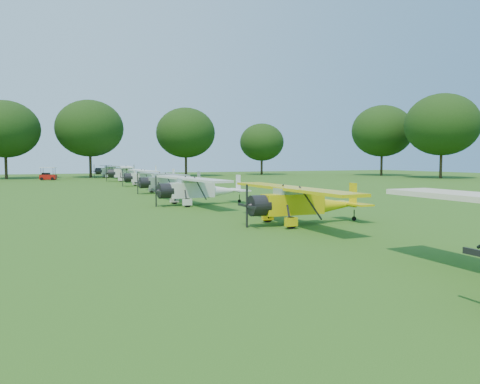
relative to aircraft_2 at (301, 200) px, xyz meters
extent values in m
plane|color=#215314|center=(-1.28, 5.59, -1.15)|extent=(160.00, 160.00, 0.00)
cylinder|color=#322213|center=(48.15, 37.03, 1.35)|extent=(0.44, 0.44, 4.99)
ellipsoid|color=black|center=(48.15, 37.03, 7.45)|extent=(11.65, 11.65, 9.90)
cylinder|color=#322213|center=(47.61, 50.56, 1.26)|extent=(0.44, 0.44, 4.81)
ellipsoid|color=black|center=(47.61, 50.56, 7.14)|extent=(11.23, 11.23, 9.55)
cylinder|color=#322213|center=(29.05, 63.64, 0.70)|extent=(0.44, 0.44, 3.70)
ellipsoid|color=black|center=(29.05, 63.64, 5.22)|extent=(8.63, 8.63, 7.34)
cylinder|color=#322213|center=(13.00, 61.80, 1.11)|extent=(0.44, 0.44, 4.51)
ellipsoid|color=black|center=(13.00, 61.80, 6.62)|extent=(10.52, 10.52, 8.94)
cylinder|color=#322213|center=(-3.40, 62.32, 1.22)|extent=(0.44, 0.44, 4.74)
ellipsoid|color=black|center=(-3.40, 62.32, 7.01)|extent=(11.05, 11.05, 9.39)
cylinder|color=#322213|center=(-16.03, 62.12, 1.09)|extent=(0.44, 0.44, 4.49)
ellipsoid|color=black|center=(-16.03, 62.12, 6.58)|extent=(10.47, 10.47, 8.90)
cube|color=#D8C409|center=(-0.47, 0.00, -0.17)|extent=(3.00, 0.90, 0.98)
cone|color=#D8C409|center=(2.06, -0.01, -0.31)|extent=(2.62, 0.85, 0.84)
cube|color=#8CA5B2|center=(-0.56, 0.00, 0.35)|extent=(1.50, 0.87, 0.51)
cylinder|color=black|center=(-2.25, 0.01, -0.17)|extent=(0.85, 0.98, 0.97)
cube|color=black|center=(-2.85, 0.01, -0.17)|extent=(0.06, 0.11, 1.97)
cube|color=#D8C409|center=(-0.56, 0.00, 0.58)|extent=(1.39, 9.93, 0.13)
cube|color=#D8C409|center=(3.00, -0.01, 0.16)|extent=(0.10, 0.52, 1.22)
cube|color=#D8C409|center=(2.90, -0.01, -0.26)|extent=(0.80, 2.62, 0.08)
cylinder|color=black|center=(-1.22, -1.17, -0.87)|extent=(0.56, 0.15, 0.56)
cylinder|color=black|center=(-1.21, 1.17, -0.87)|extent=(0.56, 0.15, 0.56)
cylinder|color=black|center=(3.09, -0.01, -1.04)|extent=(0.22, 0.08, 0.22)
cube|color=white|center=(-2.03, 10.99, -0.13)|extent=(3.17, 1.16, 1.02)
cone|color=white|center=(0.58, 11.20, -0.28)|extent=(2.78, 1.09, 0.87)
cube|color=#8CA5B2|center=(-2.12, 10.99, 0.40)|extent=(1.62, 1.01, 0.53)
cylinder|color=black|center=(-3.86, 10.85, -0.13)|extent=(0.95, 1.07, 1.01)
cube|color=black|center=(-4.49, 10.80, -0.13)|extent=(0.07, 0.12, 2.04)
cube|color=white|center=(-2.12, 10.99, 0.65)|extent=(2.22, 10.36, 0.14)
cube|color=white|center=(1.55, 11.28, 0.21)|extent=(0.14, 0.54, 1.26)
cube|color=white|center=(1.46, 11.27, -0.23)|extent=(1.04, 2.77, 0.09)
cylinder|color=black|center=(-2.70, 9.72, -0.86)|extent=(0.59, 0.20, 0.58)
cylinder|color=black|center=(-2.90, 12.14, -0.86)|extent=(0.59, 0.20, 0.58)
cylinder|color=black|center=(1.65, 11.29, -1.03)|extent=(0.24, 0.10, 0.23)
cube|color=silver|center=(-1.02, 22.56, -0.16)|extent=(3.08, 1.15, 0.99)
cone|color=silver|center=(1.51, 22.78, -0.30)|extent=(2.70, 1.07, 0.85)
cube|color=#8CA5B2|center=(-1.12, 22.55, 0.36)|extent=(1.58, 0.99, 0.52)
cylinder|color=black|center=(-2.81, 22.41, -0.16)|extent=(0.93, 1.05, 0.98)
cube|color=black|center=(-3.42, 22.36, -0.16)|extent=(0.07, 0.12, 1.98)
cube|color=silver|center=(-1.12, 22.55, 0.59)|extent=(2.20, 10.07, 0.13)
cube|color=silver|center=(2.45, 22.85, 0.17)|extent=(0.14, 0.52, 1.23)
cube|color=silver|center=(2.36, 22.85, -0.25)|extent=(1.02, 2.70, 0.08)
cylinder|color=black|center=(-1.67, 21.32, -0.87)|extent=(0.58, 0.20, 0.57)
cylinder|color=black|center=(-1.87, 23.67, -0.87)|extent=(0.58, 0.20, 0.57)
cylinder|color=black|center=(2.55, 22.86, -1.04)|extent=(0.23, 0.09, 0.23)
cube|color=white|center=(-0.33, 34.45, -0.15)|extent=(3.06, 0.96, 1.00)
cone|color=white|center=(2.24, 34.50, -0.29)|extent=(2.68, 0.91, 0.86)
cube|color=#8CA5B2|center=(-0.42, 34.45, 0.37)|extent=(1.54, 0.90, 0.52)
cylinder|color=black|center=(-2.13, 34.42, -0.15)|extent=(0.87, 1.01, 0.99)
cube|color=black|center=(-2.75, 34.41, -0.15)|extent=(0.06, 0.12, 2.00)
cube|color=white|center=(-0.42, 34.45, 0.61)|extent=(1.57, 10.10, 0.13)
cube|color=white|center=(3.19, 34.52, 0.18)|extent=(0.11, 0.52, 1.24)
cube|color=white|center=(3.09, 34.52, -0.25)|extent=(0.86, 2.68, 0.09)
cylinder|color=black|center=(-1.07, 33.25, -0.86)|extent=(0.57, 0.16, 0.57)
cylinder|color=black|center=(-1.11, 35.63, -0.86)|extent=(0.57, 0.16, 0.57)
cylinder|color=black|center=(3.28, 34.52, -1.03)|extent=(0.23, 0.08, 0.23)
cube|color=white|center=(-0.11, 46.81, -0.02)|extent=(3.56, 1.52, 1.13)
cone|color=white|center=(2.77, 46.38, -0.18)|extent=(3.13, 1.40, 0.97)
cube|color=#8CA5B2|center=(-0.22, 46.83, 0.57)|extent=(1.85, 1.23, 0.59)
cylinder|color=black|center=(-2.14, 47.11, -0.02)|extent=(1.12, 1.25, 1.12)
cube|color=black|center=(-2.83, 47.21, -0.02)|extent=(0.08, 0.14, 2.26)
cube|color=white|center=(-0.22, 46.83, 0.84)|extent=(3.22, 11.53, 0.15)
cube|color=white|center=(3.83, 46.22, 0.36)|extent=(0.19, 0.60, 1.40)
cube|color=white|center=(3.73, 46.24, -0.13)|extent=(1.35, 3.12, 0.10)
cylinder|color=black|center=(-1.16, 45.60, -0.83)|extent=(0.66, 0.27, 0.65)
cylinder|color=black|center=(-0.77, 48.27, -0.83)|extent=(0.66, 0.27, 0.65)
cylinder|color=black|center=(3.94, 46.21, -1.02)|extent=(0.27, 0.12, 0.26)
cube|color=silver|center=(-0.40, 60.31, -0.05)|extent=(3.39, 1.15, 1.10)
cone|color=silver|center=(2.42, 60.45, -0.21)|extent=(2.97, 1.08, 0.94)
cube|color=#8CA5B2|center=(-0.50, 60.30, 0.52)|extent=(1.72, 1.04, 0.57)
cylinder|color=black|center=(-2.38, 60.21, -0.05)|extent=(0.99, 1.13, 1.09)
cube|color=black|center=(-3.06, 60.18, -0.05)|extent=(0.07, 0.13, 2.19)
cube|color=silver|center=(-0.50, 60.30, 0.78)|extent=(2.05, 11.14, 0.15)
cube|color=silver|center=(3.47, 60.50, 0.31)|extent=(0.13, 0.58, 1.36)
cube|color=silver|center=(3.36, 60.49, -0.16)|extent=(1.03, 2.97, 0.09)
cylinder|color=black|center=(-1.17, 58.96, -0.84)|extent=(0.63, 0.20, 0.63)
cylinder|color=black|center=(-1.30, 61.57, -0.84)|extent=(0.63, 0.20, 0.63)
cylinder|color=black|center=(3.57, 60.50, -1.02)|extent=(0.25, 0.10, 0.25)
cube|color=#AB120C|center=(-10.13, 54.94, -0.70)|extent=(2.46, 1.79, 0.70)
cube|color=black|center=(-10.42, 55.03, -0.30)|extent=(1.18, 1.32, 0.45)
cube|color=white|center=(-10.13, 54.94, 0.67)|extent=(2.39, 1.86, 0.08)
cylinder|color=black|center=(-11.03, 54.57, -0.93)|extent=(0.46, 0.26, 0.44)
cylinder|color=black|center=(-10.67, 55.76, -0.93)|extent=(0.46, 0.26, 0.44)
cylinder|color=black|center=(-9.59, 54.13, -0.93)|extent=(0.46, 0.26, 0.44)
cylinder|color=black|center=(-9.23, 55.32, -0.93)|extent=(0.46, 0.26, 0.44)
camera|label=1|loc=(-11.55, -19.25, 1.98)|focal=35.00mm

